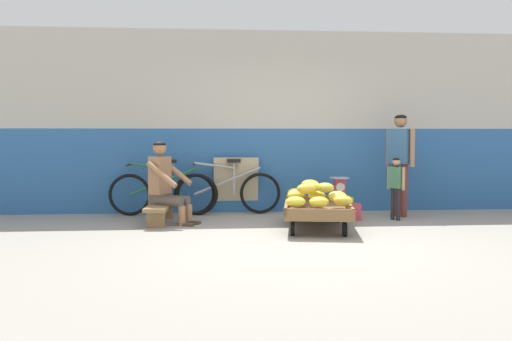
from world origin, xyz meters
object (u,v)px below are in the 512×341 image
bicycle_near_left (163,192)px  banana_cart (317,210)px  shopping_bag (354,212)px  customer_adult (400,153)px  bicycle_far_left (227,192)px  plastic_crate (339,207)px  sign_board (236,185)px  customer_child (396,182)px  low_bench (160,209)px  vendor_seated (165,183)px  weighing_scale (340,187)px

bicycle_near_left → banana_cart: bearing=-31.4°
banana_cart → shopping_bag: (0.67, 0.64, -0.12)m
shopping_bag → customer_adult: bearing=20.4°
bicycle_far_left → plastic_crate: bearing=-11.9°
sign_board → customer_adult: 2.56m
banana_cart → shopping_bag: 0.93m
sign_board → customer_child: size_ratio=0.98×
banana_cart → low_bench: size_ratio=1.40×
low_bench → plastic_crate: plastic_crate is taller
vendor_seated → customer_child: size_ratio=1.27×
weighing_scale → bicycle_far_left: size_ratio=0.18×
bicycle_near_left → shopping_bag: 2.87m
bicycle_near_left → shopping_bag: size_ratio=6.92×
low_bench → weighing_scale: (2.64, 0.36, 0.25)m
vendor_seated → customer_child: 3.28m
sign_board → plastic_crate: bearing=-18.2°
banana_cart → shopping_bag: bearing=43.7°
bicycle_near_left → customer_child: (3.38, -0.71, 0.20)m
bicycle_near_left → sign_board: 1.14m
low_bench → bicycle_near_left: bearing=91.8°
low_bench → bicycle_near_left: (-0.02, 0.67, 0.15)m
sign_board → shopping_bag: size_ratio=3.67×
weighing_scale → plastic_crate: bearing=90.0°
weighing_scale → bicycle_near_left: 2.68m
vendor_seated → weighing_scale: 2.59m
banana_cart → low_bench: 2.19m
plastic_crate → bicycle_near_left: (-2.66, 0.31, 0.20)m
low_bench → shopping_bag: (2.77, 0.01, -0.08)m
weighing_scale → sign_board: bearing=161.7°
low_bench → vendor_seated: bearing=-27.2°
low_bench → shopping_bag: 2.77m
customer_adult → banana_cart: bearing=-147.3°
plastic_crate → banana_cart: bearing=-118.4°
plastic_crate → customer_adult: (0.90, -0.07, 0.80)m
vendor_seated → customer_child: bearing=0.1°
low_bench → shopping_bag: low_bench is taller
vendor_seated → banana_cart: bearing=-16.0°
banana_cart → customer_adult: customer_adult is taller
customer_adult → shopping_bag: size_ratio=6.38×
customer_child → shopping_bag: size_ratio=3.75×
plastic_crate → weighing_scale: 0.30m
shopping_bag → bicycle_near_left: bearing=166.7°
low_bench → customer_child: 3.38m
vendor_seated → plastic_crate: vendor_seated is taller
low_bench → customer_child: (3.36, -0.04, 0.36)m
banana_cart → plastic_crate: banana_cart is taller
low_bench → plastic_crate: (2.64, 0.37, -0.05)m
bicycle_far_left → shopping_bag: bearing=-21.3°
customer_child → bicycle_near_left: bearing=168.2°
banana_cart → weighing_scale: 1.14m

